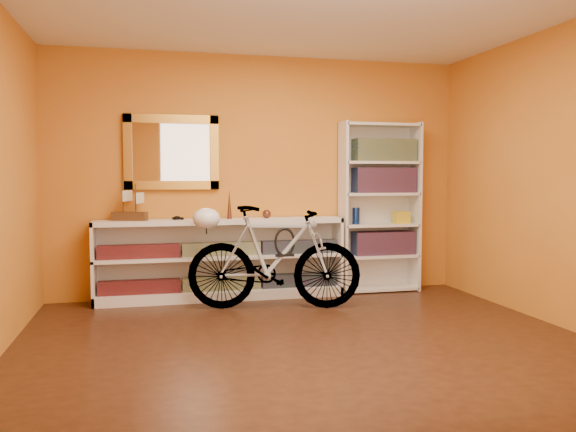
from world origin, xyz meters
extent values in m
cube|color=black|center=(0.00, 0.00, -0.01)|extent=(4.50, 4.00, 0.01)
cube|color=silver|center=(0.00, 0.00, 2.60)|extent=(4.50, 4.00, 0.01)
cube|color=#C26E1D|center=(0.00, 2.00, 1.30)|extent=(4.50, 0.01, 2.60)
cube|color=#C26E1D|center=(2.25, 0.00, 1.30)|extent=(0.01, 4.00, 2.60)
cube|color=brown|center=(-0.95, 1.97, 1.55)|extent=(0.98, 0.06, 0.78)
cube|color=silver|center=(0.90, 1.99, 0.25)|extent=(0.09, 0.02, 0.09)
cube|color=black|center=(-0.46, 1.79, 0.17)|extent=(2.50, 0.13, 0.14)
cube|color=navy|center=(-0.46, 1.79, 0.54)|extent=(2.50, 0.13, 0.14)
imported|color=black|center=(-0.90, 1.81, 0.85)|extent=(0.00, 0.00, 0.00)
cone|color=#542C1D|center=(-0.37, 1.81, 1.01)|extent=(0.05, 0.05, 0.31)
sphere|color=#542C1D|center=(0.03, 1.81, 0.90)|extent=(0.09, 0.09, 0.09)
cube|color=maroon|center=(1.38, 1.84, 0.55)|extent=(0.70, 0.22, 0.26)
cube|color=maroon|center=(1.38, 1.84, 1.25)|extent=(0.70, 0.22, 0.28)
cube|color=navy|center=(1.38, 1.84, 1.59)|extent=(0.70, 0.22, 0.25)
cylinder|color=#153596|center=(1.05, 1.82, 0.86)|extent=(0.08, 0.08, 0.19)
cube|color=maroon|center=(1.13, 1.87, 1.55)|extent=(0.16, 0.16, 0.18)
cube|color=gold|center=(1.58, 1.80, 0.83)|extent=(0.17, 0.12, 0.14)
imported|color=silver|center=(-0.01, 1.24, 0.51)|extent=(0.79, 1.78, 1.01)
ellipsoid|color=white|center=(-0.65, 1.38, 0.89)|extent=(0.27, 0.25, 0.20)
torus|color=black|center=(0.09, 1.22, 0.66)|extent=(0.21, 0.02, 0.21)
camera|label=1|loc=(-1.18, -4.23, 1.30)|focal=36.02mm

